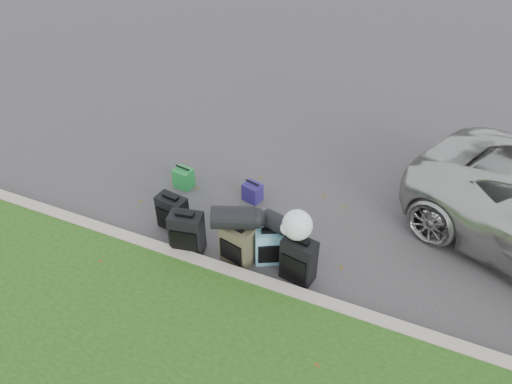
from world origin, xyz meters
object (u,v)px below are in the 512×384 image
at_px(tote_navy, 252,192).
at_px(suitcase_small_black, 173,212).
at_px(suitcase_large_black_right, 299,260).
at_px(suitcase_large_black_left, 187,233).
at_px(tote_green, 184,178).
at_px(suitcase_olive, 237,244).
at_px(suitcase_teal, 269,246).

bearing_deg(tote_navy, suitcase_small_black, -113.82).
height_order(suitcase_large_black_right, tote_navy, suitcase_large_black_right).
distance_m(suitcase_large_black_left, suitcase_large_black_right, 1.60).
distance_m(suitcase_small_black, suitcase_large_black_left, 0.57).
xyz_separation_m(suitcase_small_black, tote_green, (-0.37, 0.93, -0.11)).
bearing_deg(tote_navy, suitcase_olive, -61.10).
bearing_deg(tote_green, suitcase_large_black_right, -18.34).
relative_size(suitcase_teal, suitcase_large_black_right, 0.82).
bearing_deg(suitcase_small_black, suitcase_large_black_right, 1.52).
relative_size(suitcase_small_black, suitcase_olive, 0.94).
relative_size(suitcase_large_black_right, tote_navy, 2.19).
bearing_deg(suitcase_large_black_right, suitcase_teal, 174.13).
xyz_separation_m(suitcase_teal, suitcase_large_black_right, (0.47, -0.13, 0.06)).
xyz_separation_m(tote_green, tote_navy, (1.18, 0.13, -0.02)).
bearing_deg(suitcase_olive, tote_navy, 118.06).
bearing_deg(suitcase_small_black, tote_navy, 59.95).
height_order(suitcase_large_black_left, tote_green, suitcase_large_black_left).
distance_m(suitcase_large_black_left, tote_navy, 1.47).
relative_size(suitcase_small_black, suitcase_teal, 1.03).
distance_m(suitcase_large_black_right, tote_navy, 1.78).
xyz_separation_m(suitcase_small_black, tote_navy, (0.81, 1.06, -0.13)).
distance_m(suitcase_olive, tote_navy, 1.35).
xyz_separation_m(suitcase_small_black, suitcase_teal, (1.57, -0.08, -0.01)).
xyz_separation_m(suitcase_teal, tote_green, (-1.94, 1.01, -0.10)).
relative_size(suitcase_large_black_left, tote_green, 1.97).
xyz_separation_m(suitcase_olive, tote_navy, (-0.35, 1.30, -0.14)).
height_order(suitcase_large_black_left, tote_navy, suitcase_large_black_left).
xyz_separation_m(suitcase_small_black, suitcase_large_black_left, (0.45, -0.35, 0.05)).
height_order(suitcase_large_black_right, tote_green, suitcase_large_black_right).
bearing_deg(suitcase_large_black_right, suitcase_small_black, -176.15).
distance_m(suitcase_olive, tote_green, 1.93).
height_order(suitcase_teal, tote_navy, suitcase_teal).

